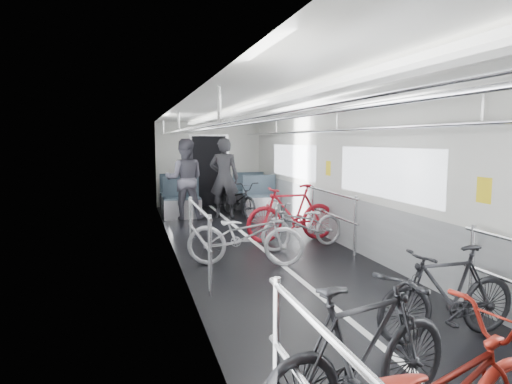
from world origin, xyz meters
The scene contains 9 objects.
car_shell centered at (0.00, 1.78, 1.13)m, with size 3.02×14.01×2.41m.
bike_left_mid centered at (-0.76, -3.49, 0.50)m, with size 0.47×1.66×1.00m, color black.
bike_left_far centered at (-0.54, 0.51, 0.46)m, with size 0.62×1.77×0.93m, color #B5B5BA.
bike_right_near centered at (0.68, -2.50, 0.45)m, with size 0.42×1.50×0.90m, color black.
bike_right_mid centered at (0.70, 1.29, 0.43)m, with size 0.57×1.64×0.86m, color #9A999E.
bike_right_far centered at (0.70, 1.89, 0.53)m, with size 0.50×1.78×1.07m, color maroon.
bike_aisle centered at (0.36, 4.80, 0.44)m, with size 0.59×1.69×0.89m, color black.
person_standing centered at (0.00, 4.80, 0.97)m, with size 0.71×0.47×1.95m, color black.
person_seated centered at (-0.94, 4.87, 0.96)m, with size 0.93×0.73×1.92m, color #302F37.
Camera 1 is at (-2.17, -6.03, 1.88)m, focal length 32.00 mm.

